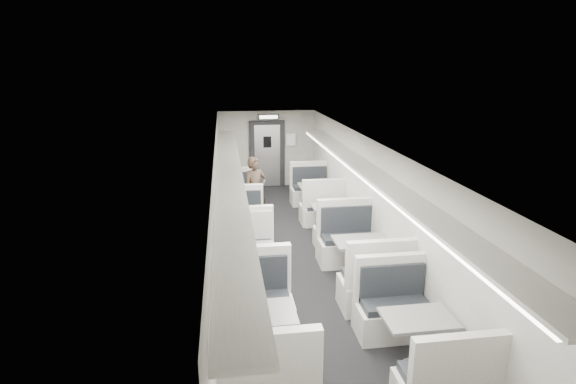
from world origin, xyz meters
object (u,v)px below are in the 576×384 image
object	(u,v)px
exit_sign	(268,117)
vestibule_door	(267,155)
passenger	(255,191)
booth_left_a	(239,201)
booth_left_c	(248,269)
booth_left_d	(258,340)
booth_right_c	(361,261)
booth_right_d	(416,343)
booth_left_b	(243,230)
booth_right_b	(330,220)
booth_right_a	(316,198)

from	to	relation	value
exit_sign	vestibule_door	bearing A→B (deg)	90.00
passenger	exit_sign	xyz separation A→B (m)	(0.62, 2.88, 1.45)
booth_left_a	exit_sign	world-z (taller)	exit_sign
booth_left_c	vestibule_door	xyz separation A→B (m)	(1.00, 6.77, 0.64)
exit_sign	booth_left_d	bearing A→B (deg)	-96.78
booth_left_d	vestibule_door	distance (m)	8.98
booth_right_c	booth_left_d	bearing A→B (deg)	-133.30
booth_left_c	booth_right_c	distance (m)	2.00
booth_right_d	passenger	size ratio (longest dim) A/B	1.31
booth_left_d	booth_right_d	bearing A→B (deg)	-8.29
vestibule_door	booth_left_b	bearing A→B (deg)	-101.69
booth_left_a	exit_sign	xyz separation A→B (m)	(1.00, 2.15, 1.93)
booth_left_d	booth_right_d	world-z (taller)	booth_left_d
booth_left_d	booth_right_d	distance (m)	2.02
vestibule_door	booth_right_c	bearing A→B (deg)	-81.61
booth_right_c	booth_right_d	distance (m)	2.41
booth_left_d	booth_right_c	size ratio (longest dim) A/B	1.00
booth_right_b	exit_sign	xyz separation A→B (m)	(-1.00, 3.90, 1.93)
booth_left_a	booth_left_b	bearing A→B (deg)	-90.00
booth_left_c	exit_sign	bearing A→B (deg)	80.95
booth_left_a	booth_right_c	xyz separation A→B (m)	(2.00, -4.15, 0.07)
booth_left_b	booth_right_c	size ratio (longest dim) A/B	0.89
exit_sign	booth_left_a	bearing A→B (deg)	-114.99
booth_right_d	booth_right_c	bearing A→B (deg)	90.00
booth_left_c	vestibule_door	world-z (taller)	vestibule_door
booth_left_b	exit_sign	distance (m)	4.85
booth_left_b	vestibule_door	xyz separation A→B (m)	(1.00, 4.83, 0.66)
booth_left_d	passenger	world-z (taller)	passenger
booth_right_a	booth_left_c	bearing A→B (deg)	-116.77
booth_left_d	booth_right_a	xyz separation A→B (m)	(2.00, 6.10, -0.03)
booth_right_d	passenger	distance (m)	6.07
passenger	booth_left_c	bearing A→B (deg)	-120.25
booth_right_a	exit_sign	xyz separation A→B (m)	(-1.00, 2.31, 1.89)
booth_right_d	exit_sign	size ratio (longest dim) A/B	3.51
booth_right_b	booth_right_d	bearing A→B (deg)	-90.00
exit_sign	booth_right_c	bearing A→B (deg)	-80.97
vestibule_door	exit_sign	size ratio (longest dim) A/B	3.39
booth_left_c	booth_right_c	world-z (taller)	booth_right_c
booth_right_a	booth_right_d	distance (m)	6.40
booth_right_a	booth_left_a	bearing A→B (deg)	175.21
booth_right_d	exit_sign	world-z (taller)	exit_sign
booth_left_b	booth_right_d	distance (m)	4.80
booth_left_a	booth_right_b	distance (m)	2.66
booth_left_b	booth_left_a	bearing A→B (deg)	90.00
booth_left_d	exit_sign	xyz separation A→B (m)	(1.00, 8.42, 1.86)
exit_sign	booth_left_b	bearing A→B (deg)	-102.97
booth_left_d	booth_right_c	world-z (taller)	booth_left_d
booth_right_b	booth_right_a	bearing A→B (deg)	90.00
booth_left_b	exit_sign	size ratio (longest dim) A/B	3.39
booth_right_c	vestibule_door	size ratio (longest dim) A/B	1.12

